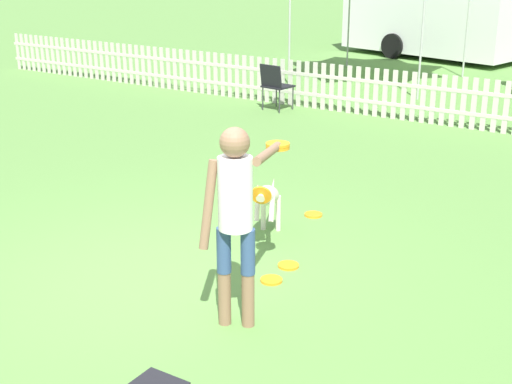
{
  "coord_description": "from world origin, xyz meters",
  "views": [
    {
      "loc": [
        4.08,
        -4.71,
        3.06
      ],
      "look_at": [
        0.67,
        0.67,
        0.82
      ],
      "focal_mm": 50.0,
      "sensor_mm": 36.0,
      "label": 1
    }
  ],
  "objects_px": {
    "frisbee_midfield": "(313,215)",
    "folding_chair_center": "(275,83)",
    "handler_person": "(237,204)",
    "leaping_dog": "(267,197)",
    "frisbee_near_handler": "(288,265)",
    "frisbee_near_dog": "(271,280)",
    "equipment_trailer": "(437,14)"
  },
  "relations": [
    {
      "from": "leaping_dog",
      "to": "frisbee_near_handler",
      "type": "height_order",
      "value": "leaping_dog"
    },
    {
      "from": "frisbee_near_dog",
      "to": "folding_chair_center",
      "type": "distance_m",
      "value": 7.31
    },
    {
      "from": "frisbee_near_dog",
      "to": "frisbee_midfield",
      "type": "relative_size",
      "value": 1.0
    },
    {
      "from": "frisbee_near_dog",
      "to": "folding_chair_center",
      "type": "relative_size",
      "value": 0.24
    },
    {
      "from": "frisbee_near_dog",
      "to": "frisbee_midfield",
      "type": "height_order",
      "value": "same"
    },
    {
      "from": "equipment_trailer",
      "to": "handler_person",
      "type": "bearing_deg",
      "value": -62.78
    },
    {
      "from": "frisbee_near_dog",
      "to": "equipment_trailer",
      "type": "height_order",
      "value": "equipment_trailer"
    },
    {
      "from": "handler_person",
      "to": "folding_chair_center",
      "type": "height_order",
      "value": "handler_person"
    },
    {
      "from": "frisbee_near_handler",
      "to": "folding_chair_center",
      "type": "bearing_deg",
      "value": 122.12
    },
    {
      "from": "frisbee_midfield",
      "to": "folding_chair_center",
      "type": "bearing_deg",
      "value": 125.71
    },
    {
      "from": "handler_person",
      "to": "frisbee_near_handler",
      "type": "distance_m",
      "value": 1.61
    },
    {
      "from": "folding_chair_center",
      "to": "frisbee_near_dog",
      "type": "bearing_deg",
      "value": 129.16
    },
    {
      "from": "leaping_dog",
      "to": "frisbee_near_dog",
      "type": "distance_m",
      "value": 1.09
    },
    {
      "from": "frisbee_near_dog",
      "to": "handler_person",
      "type": "bearing_deg",
      "value": -78.77
    },
    {
      "from": "handler_person",
      "to": "equipment_trailer",
      "type": "xyz_separation_m",
      "value": [
        -3.63,
        15.4,
        0.08
      ]
    },
    {
      "from": "handler_person",
      "to": "frisbee_near_handler",
      "type": "xyz_separation_m",
      "value": [
        -0.19,
        1.19,
        -1.07
      ]
    },
    {
      "from": "folding_chair_center",
      "to": "leaping_dog",
      "type": "bearing_deg",
      "value": 128.62
    },
    {
      "from": "frisbee_near_handler",
      "to": "frisbee_midfield",
      "type": "distance_m",
      "value": 1.45
    },
    {
      "from": "leaping_dog",
      "to": "frisbee_near_handler",
      "type": "bearing_deg",
      "value": 116.88
    },
    {
      "from": "leaping_dog",
      "to": "handler_person",
      "type": "bearing_deg",
      "value": 90.18
    },
    {
      "from": "frisbee_near_handler",
      "to": "frisbee_near_dog",
      "type": "relative_size",
      "value": 1.0
    },
    {
      "from": "handler_person",
      "to": "frisbee_midfield",
      "type": "bearing_deg",
      "value": 80.54
    },
    {
      "from": "leaping_dog",
      "to": "folding_chair_center",
      "type": "height_order",
      "value": "folding_chair_center"
    },
    {
      "from": "handler_person",
      "to": "frisbee_midfield",
      "type": "xyz_separation_m",
      "value": [
        -0.64,
        2.56,
        -1.07
      ]
    },
    {
      "from": "frisbee_near_handler",
      "to": "frisbee_near_dog",
      "type": "xyz_separation_m",
      "value": [
        0.02,
        -0.37,
        0.0
      ]
    },
    {
      "from": "frisbee_midfield",
      "to": "folding_chair_center",
      "type": "distance_m",
      "value": 5.6
    },
    {
      "from": "handler_person",
      "to": "leaping_dog",
      "type": "height_order",
      "value": "handler_person"
    },
    {
      "from": "handler_person",
      "to": "equipment_trailer",
      "type": "bearing_deg",
      "value": 79.8
    },
    {
      "from": "handler_person",
      "to": "frisbee_near_dog",
      "type": "distance_m",
      "value": 1.35
    },
    {
      "from": "handler_person",
      "to": "frisbee_near_dog",
      "type": "relative_size",
      "value": 8.13
    },
    {
      "from": "frisbee_near_handler",
      "to": "folding_chair_center",
      "type": "xyz_separation_m",
      "value": [
        -3.7,
        5.9,
        0.53
      ]
    },
    {
      "from": "handler_person",
      "to": "equipment_trailer",
      "type": "relative_size",
      "value": 0.29
    }
  ]
}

